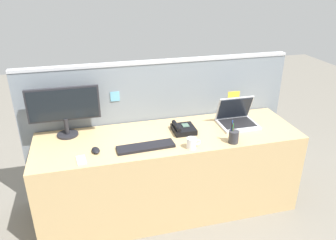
{
  "coord_description": "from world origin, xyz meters",
  "views": [
    {
      "loc": [
        -0.63,
        -2.39,
        2.03
      ],
      "look_at": [
        0.0,
        0.05,
        0.87
      ],
      "focal_mm": 35.14,
      "sensor_mm": 36.0,
      "label": 1
    }
  ],
  "objects_px": {
    "keyboard_main": "(146,147)",
    "laptop": "(236,118)",
    "cell_phone_silver_slab": "(81,160)",
    "coffee_mug": "(192,143)",
    "desk_phone": "(183,129)",
    "computer_mouse_right_hand": "(96,150)",
    "desktop_monitor": "(64,107)",
    "pen_cup": "(234,137)"
  },
  "relations": [
    {
      "from": "keyboard_main",
      "to": "laptop",
      "type": "bearing_deg",
      "value": 11.98
    },
    {
      "from": "cell_phone_silver_slab",
      "to": "coffee_mug",
      "type": "height_order",
      "value": "coffee_mug"
    },
    {
      "from": "desk_phone",
      "to": "coffee_mug",
      "type": "bearing_deg",
      "value": -92.96
    },
    {
      "from": "laptop",
      "to": "coffee_mug",
      "type": "height_order",
      "value": "laptop"
    },
    {
      "from": "computer_mouse_right_hand",
      "to": "cell_phone_silver_slab",
      "type": "relative_size",
      "value": 0.78
    },
    {
      "from": "keyboard_main",
      "to": "coffee_mug",
      "type": "bearing_deg",
      "value": -17.63
    },
    {
      "from": "keyboard_main",
      "to": "computer_mouse_right_hand",
      "type": "xyz_separation_m",
      "value": [
        -0.38,
        0.03,
        0.01
      ]
    },
    {
      "from": "keyboard_main",
      "to": "desk_phone",
      "type": "bearing_deg",
      "value": 25.8
    },
    {
      "from": "computer_mouse_right_hand",
      "to": "cell_phone_silver_slab",
      "type": "distance_m",
      "value": 0.15
    },
    {
      "from": "desk_phone",
      "to": "cell_phone_silver_slab",
      "type": "distance_m",
      "value": 0.9
    },
    {
      "from": "laptop",
      "to": "cell_phone_silver_slab",
      "type": "height_order",
      "value": "laptop"
    },
    {
      "from": "desktop_monitor",
      "to": "laptop",
      "type": "relative_size",
      "value": 1.75
    },
    {
      "from": "computer_mouse_right_hand",
      "to": "pen_cup",
      "type": "relative_size",
      "value": 0.53
    },
    {
      "from": "pen_cup",
      "to": "coffee_mug",
      "type": "relative_size",
      "value": 1.66
    },
    {
      "from": "computer_mouse_right_hand",
      "to": "pen_cup",
      "type": "bearing_deg",
      "value": -15.47
    },
    {
      "from": "desk_phone",
      "to": "keyboard_main",
      "type": "distance_m",
      "value": 0.41
    },
    {
      "from": "keyboard_main",
      "to": "computer_mouse_right_hand",
      "type": "height_order",
      "value": "computer_mouse_right_hand"
    },
    {
      "from": "keyboard_main",
      "to": "pen_cup",
      "type": "distance_m",
      "value": 0.71
    },
    {
      "from": "cell_phone_silver_slab",
      "to": "desktop_monitor",
      "type": "bearing_deg",
      "value": 96.73
    },
    {
      "from": "computer_mouse_right_hand",
      "to": "coffee_mug",
      "type": "xyz_separation_m",
      "value": [
        0.73,
        -0.12,
        0.03
      ]
    },
    {
      "from": "desktop_monitor",
      "to": "pen_cup",
      "type": "bearing_deg",
      "value": -20.08
    },
    {
      "from": "desktop_monitor",
      "to": "coffee_mug",
      "type": "relative_size",
      "value": 5.07
    },
    {
      "from": "laptop",
      "to": "keyboard_main",
      "type": "xyz_separation_m",
      "value": [
        -0.88,
        -0.23,
        -0.05
      ]
    },
    {
      "from": "desktop_monitor",
      "to": "keyboard_main",
      "type": "distance_m",
      "value": 0.75
    },
    {
      "from": "desk_phone",
      "to": "computer_mouse_right_hand",
      "type": "bearing_deg",
      "value": -167.46
    },
    {
      "from": "laptop",
      "to": "computer_mouse_right_hand",
      "type": "relative_size",
      "value": 3.31
    },
    {
      "from": "desk_phone",
      "to": "coffee_mug",
      "type": "height_order",
      "value": "coffee_mug"
    },
    {
      "from": "laptop",
      "to": "pen_cup",
      "type": "bearing_deg",
      "value": -118.61
    },
    {
      "from": "coffee_mug",
      "to": "desk_phone",
      "type": "bearing_deg",
      "value": 87.04
    },
    {
      "from": "desktop_monitor",
      "to": "cell_phone_silver_slab",
      "type": "relative_size",
      "value": 4.54
    },
    {
      "from": "pen_cup",
      "to": "coffee_mug",
      "type": "distance_m",
      "value": 0.35
    },
    {
      "from": "desktop_monitor",
      "to": "computer_mouse_right_hand",
      "type": "relative_size",
      "value": 5.79
    },
    {
      "from": "laptop",
      "to": "computer_mouse_right_hand",
      "type": "height_order",
      "value": "laptop"
    },
    {
      "from": "keyboard_main",
      "to": "pen_cup",
      "type": "xyz_separation_m",
      "value": [
        0.7,
        -0.09,
        0.04
      ]
    },
    {
      "from": "desk_phone",
      "to": "keyboard_main",
      "type": "xyz_separation_m",
      "value": [
        -0.36,
        -0.2,
        -0.02
      ]
    },
    {
      "from": "keyboard_main",
      "to": "cell_phone_silver_slab",
      "type": "relative_size",
      "value": 3.58
    },
    {
      "from": "desk_phone",
      "to": "pen_cup",
      "type": "bearing_deg",
      "value": -40.48
    },
    {
      "from": "desktop_monitor",
      "to": "keyboard_main",
      "type": "height_order",
      "value": "desktop_monitor"
    },
    {
      "from": "coffee_mug",
      "to": "computer_mouse_right_hand",
      "type": "bearing_deg",
      "value": 170.38
    },
    {
      "from": "laptop",
      "to": "pen_cup",
      "type": "height_order",
      "value": "laptop"
    },
    {
      "from": "laptop",
      "to": "desk_phone",
      "type": "height_order",
      "value": "laptop"
    },
    {
      "from": "computer_mouse_right_hand",
      "to": "coffee_mug",
      "type": "bearing_deg",
      "value": -18.65
    }
  ]
}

